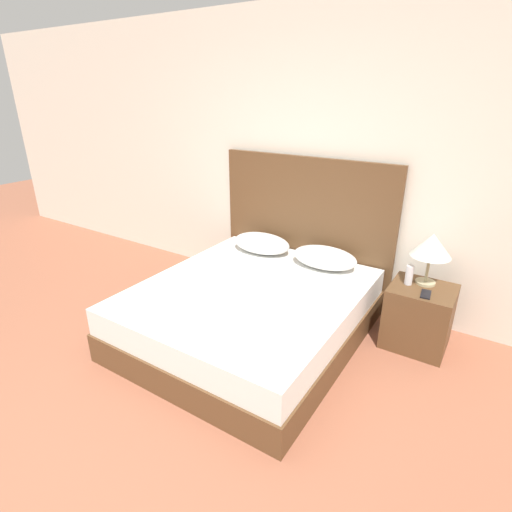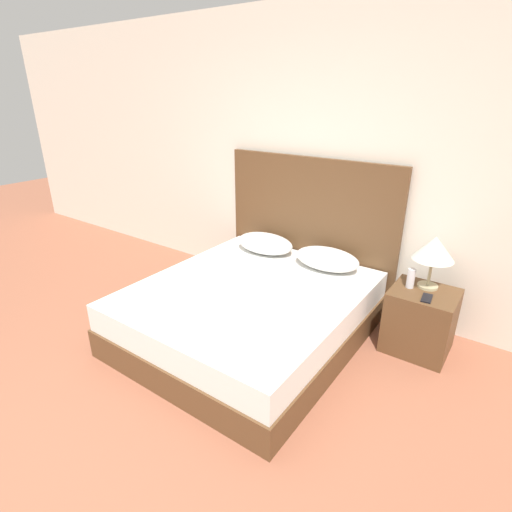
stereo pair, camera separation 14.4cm
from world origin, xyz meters
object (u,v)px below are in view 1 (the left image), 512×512
Objects in this scene: table_lamp at (432,246)px; phone_on_nightstand at (426,294)px; nightstand at (418,316)px; phone_on_bed at (205,282)px; bed at (250,312)px.

phone_on_nightstand is at bearing -77.19° from table_lamp.
phone_on_nightstand is at bearing -71.13° from nightstand.
phone_on_bed is 1.76m from phone_on_nightstand.
phone_on_nightstand is at bearing 22.83° from bed.
table_lamp is at bearing 102.81° from phone_on_nightstand.
table_lamp reaches higher than bed.
bed is 12.38× the size of phone_on_nightstand.
table_lamp is at bearing 94.82° from nightstand.
phone_on_nightstand is (1.64, 0.65, 0.06)m from phone_on_bed.
nightstand reaches higher than bed.
phone_on_bed is 1.78m from nightstand.
phone_on_nightstand is (0.04, -0.11, 0.27)m from nightstand.
phone_on_bed is 0.31× the size of nightstand.
phone_on_nightstand reaches higher than phone_on_bed.
nightstand is 0.29m from phone_on_nightstand.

